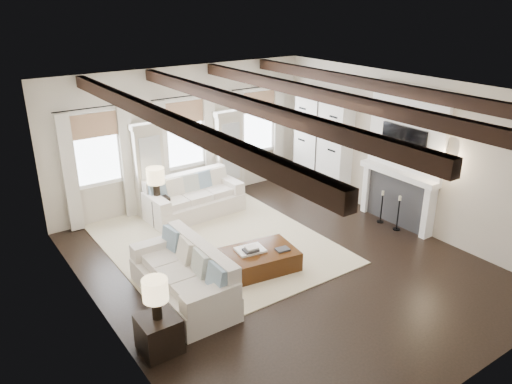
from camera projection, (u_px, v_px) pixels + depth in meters
ground at (281, 264)px, 9.27m from camera, size 7.50×7.50×0.00m
room_shell at (286, 149)px, 9.65m from camera, size 6.54×7.54×3.22m
area_rug at (211, 240)px, 10.17m from camera, size 3.92×5.05×0.02m
sofa_back at (193, 199)px, 11.23m from camera, size 2.17×1.06×0.91m
sofa_left at (186, 278)px, 8.13m from camera, size 0.98×2.16×0.92m
ottoman at (257, 261)px, 9.03m from camera, size 1.53×1.08×0.37m
tray at (250, 250)px, 8.98m from camera, size 0.55×0.45×0.04m
book_lower at (251, 250)px, 8.88m from camera, size 0.29×0.24×0.04m
book_upper at (252, 248)px, 8.89m from camera, size 0.24×0.20×0.03m
book_loose at (282, 249)px, 9.00m from camera, size 0.26×0.21×0.03m
side_table_front at (159, 334)px, 6.96m from camera, size 0.54×0.54×0.54m
lamp_front at (155, 292)px, 6.70m from camera, size 0.35×0.35×0.61m
side_table_back at (158, 210)px, 10.80m from camera, size 0.42×0.42×0.63m
lamp_back at (156, 177)px, 10.52m from camera, size 0.38×0.38×0.65m
candlestick_near at (398, 216)px, 10.51m from camera, size 0.16×0.16×0.77m
candlestick_far at (381, 209)px, 10.86m from camera, size 0.15×0.15×0.73m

